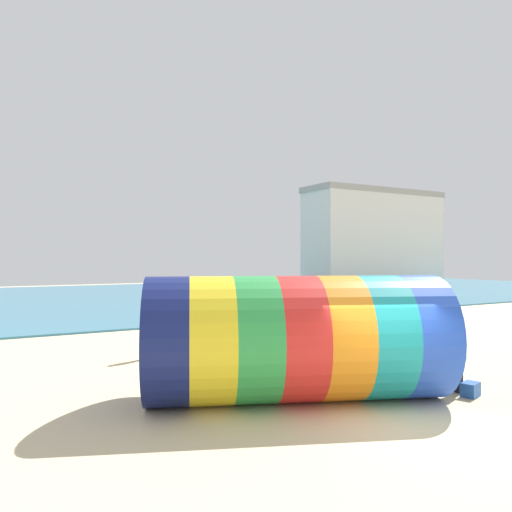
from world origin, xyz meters
name	(u,v)px	position (x,y,z in m)	size (l,w,h in m)	color
ground_plane	(397,420)	(0.00, 0.00, 0.00)	(120.00, 120.00, 0.00)	beige
sea	(83,299)	(0.00, 36.26, 0.05)	(120.00, 40.00, 0.10)	teal
giant_inflatable_tube	(296,338)	(-1.10, 2.33, 1.56)	(8.01, 5.67, 3.13)	navy
kite_handler	(458,359)	(3.10, 0.83, 0.89)	(0.37, 0.24, 1.74)	black
bystander_near_water	(147,336)	(-2.82, 9.15, 0.81)	(0.37, 0.25, 1.60)	#383D56
promenade_building	(374,244)	(22.88, 25.25, 4.79)	(13.32, 4.25, 9.56)	silver
cooler_box	(470,389)	(3.02, 0.40, 0.18)	(0.52, 0.36, 0.36)	#2659B2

